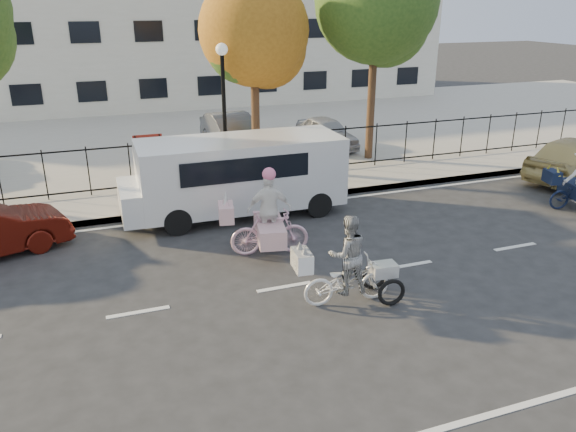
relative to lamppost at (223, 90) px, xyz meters
name	(u,v)px	position (x,y,z in m)	size (l,w,h in m)	color
ground	(284,287)	(-0.50, -6.80, -3.11)	(120.00, 120.00, 0.00)	#333334
road_markings	(284,287)	(-0.50, -6.80, -3.11)	(60.00, 9.52, 0.01)	silver
curb	(225,206)	(-0.50, -1.75, -3.04)	(60.00, 0.10, 0.15)	#A8A399
sidewalk	(217,195)	(-0.50, -0.70, -3.04)	(60.00, 2.20, 0.15)	#A8A399
parking_lot	(171,134)	(-0.50, 8.20, -3.04)	(60.00, 15.60, 0.15)	#A8A399
iron_fence	(208,160)	(-0.50, 0.40, -2.21)	(58.00, 0.06, 1.50)	black
building	(140,49)	(-0.50, 18.20, -0.11)	(34.00, 10.00, 6.00)	silver
lamppost	(223,90)	(0.00, 0.00, 0.00)	(0.36, 0.36, 4.33)	black
street_sign	(149,152)	(-2.35, 0.00, -1.70)	(0.85, 0.06, 1.80)	black
zebra_trike	(348,270)	(0.46, -7.80, -2.40)	(2.16, 0.89, 1.85)	white
unicorn_bike	(268,223)	(-0.30, -5.12, -2.32)	(2.16, 1.53, 2.13)	#F3B8D0
white_van	(237,174)	(-0.26, -2.30, -1.92)	(6.07, 2.12, 2.15)	white
gold_sedan	(576,158)	(11.17, -2.97, -2.37)	(1.76, 4.37, 1.49)	tan
lot_car_c	(232,133)	(1.28, 4.12, -2.26)	(1.49, 4.27, 1.41)	#4B4E53
lot_car_d	(326,132)	(4.93, 3.43, -2.37)	(1.39, 3.46, 1.18)	#A2A3A9
tree_mid	(258,36)	(1.55, 1.46, 1.45)	(3.58, 3.55, 6.52)	#442D1D
tree_east	(379,7)	(5.89, 1.44, 2.29)	(4.21, 4.21, 7.72)	#442D1D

